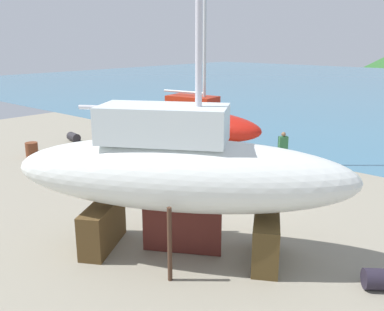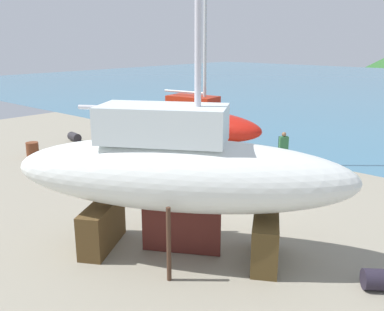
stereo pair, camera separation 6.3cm
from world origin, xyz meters
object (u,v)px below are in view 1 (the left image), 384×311
object	(u,v)px
barrel_tar_black	(74,137)
barrel_ochre	(32,150)
worker	(283,148)
barrel_by_slipway	(379,279)
sailboat_mid_port	(198,125)
sailboat_far_slipway	(180,173)

from	to	relation	value
barrel_tar_black	barrel_ochre	bearing A→B (deg)	-68.04
barrel_tar_black	barrel_ochre	distance (m)	3.81
worker	barrel_tar_black	world-z (taller)	worker
worker	barrel_ochre	size ratio (longest dim) A/B	2.22
barrel_by_slipway	sailboat_mid_port	bearing A→B (deg)	152.88
sailboat_mid_port	barrel_tar_black	distance (m)	9.23
sailboat_far_slipway	worker	bearing A→B (deg)	72.20
worker	barrel_by_slipway	world-z (taller)	worker
barrel_tar_black	barrel_ochre	xyz separation A→B (m)	(1.42, -3.53, 0.13)
sailboat_mid_port	sailboat_far_slipway	size ratio (longest dim) A/B	0.85
sailboat_far_slipway	barrel_by_slipway	world-z (taller)	sailboat_far_slipway
sailboat_mid_port	barrel_ochre	xyz separation A→B (m)	(-7.56, -4.76, -1.60)
worker	barrel_ochre	xyz separation A→B (m)	(-10.89, -7.29, -0.50)
barrel_tar_black	sailboat_far_slipway	bearing A→B (deg)	-22.82
worker	barrel_by_slipway	bearing A→B (deg)	-10.56
sailboat_far_slipway	barrel_by_slipway	distance (m)	5.80
sailboat_mid_port	worker	world-z (taller)	sailboat_mid_port
sailboat_mid_port	barrel_tar_black	bearing A→B (deg)	179.21
sailboat_mid_port	worker	bearing A→B (deg)	28.65
barrel_by_slipway	sailboat_far_slipway	bearing A→B (deg)	-159.05
sailboat_far_slipway	worker	size ratio (longest dim) A/B	8.52
sailboat_mid_port	barrel_tar_black	world-z (taller)	sailboat_mid_port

